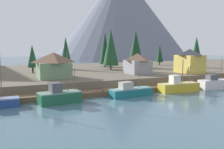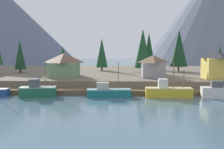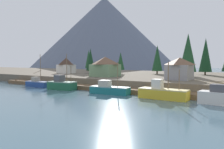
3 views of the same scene
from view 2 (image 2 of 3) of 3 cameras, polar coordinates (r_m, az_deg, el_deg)
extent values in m
cube|color=#476675|center=(80.86, -0.60, -2.16)|extent=(400.00, 400.00, 1.00)
cube|color=brown|center=(62.92, -1.39, -3.33)|extent=(80.00, 4.00, 1.00)
cylinder|color=brown|center=(65.47, -19.27, -3.02)|extent=(0.36, 0.36, 1.60)
cylinder|color=brown|center=(63.00, -12.47, -3.16)|extent=(0.36, 0.36, 1.60)
cylinder|color=brown|center=(61.48, -5.22, -3.27)|extent=(0.36, 0.36, 1.60)
cylinder|color=brown|center=(60.98, 2.27, -3.32)|extent=(0.36, 0.36, 1.60)
cylinder|color=brown|center=(61.52, 9.75, -3.31)|extent=(0.36, 0.36, 1.60)
cylinder|color=brown|center=(63.08, 16.98, -3.26)|extent=(0.36, 0.36, 1.60)
cube|color=#665B4C|center=(92.59, -0.25, -0.14)|extent=(400.00, 56.00, 2.50)
cone|color=slate|center=(218.34, 20.58, 11.86)|extent=(111.77, 111.77, 73.13)
cube|color=#1E5B3D|center=(61.09, -14.07, -3.35)|extent=(7.39, 3.89, 1.81)
cube|color=gray|center=(60.95, -14.09, -2.42)|extent=(7.39, 3.89, 0.20)
cube|color=#4C4C51|center=(60.96, -14.77, -1.57)|extent=(2.03, 2.49, 1.64)
cylinder|color=brown|center=(60.37, -12.72, 0.89)|extent=(0.15, 0.15, 6.84)
cylinder|color=brown|center=(60.33, -11.51, -0.47)|extent=(0.13, 0.13, 3.93)
cube|color=#196B70|center=(59.06, -0.62, -3.69)|extent=(8.95, 3.37, 1.41)
cube|color=#679496|center=(58.94, -0.62, -2.91)|extent=(8.95, 3.37, 0.20)
cube|color=#B2AD9E|center=(58.79, -1.79, -2.18)|extent=(2.58, 1.99, 1.33)
cylinder|color=brown|center=(58.74, 1.23, -0.22)|extent=(0.13, 0.13, 5.35)
cube|color=gold|center=(59.87, 10.86, -3.51)|extent=(9.14, 2.95, 1.71)
cube|color=tan|center=(59.73, 10.88, -2.61)|extent=(9.14, 2.95, 0.20)
cube|color=silver|center=(59.46, 9.79, -1.68)|extent=(1.82, 1.80, 1.75)
cylinder|color=brown|center=(59.57, 11.79, -0.11)|extent=(0.18, 0.18, 5.02)
cylinder|color=brown|center=(59.98, 13.70, -0.77)|extent=(0.16, 0.16, 3.66)
cube|color=#4C4C51|center=(61.60, 19.54, -1.76)|extent=(2.35, 1.99, 1.22)
cylinder|color=brown|center=(61.75, 20.69, -0.61)|extent=(3.64, 0.40, 0.69)
cube|color=gold|center=(73.29, 19.48, 1.09)|extent=(5.48, 6.93, 4.94)
pyramid|color=#2D2D33|center=(73.15, 19.56, 3.68)|extent=(5.76, 7.27, 1.67)
cube|color=gray|center=(74.26, 7.92, 0.90)|extent=(5.44, 6.42, 3.68)
pyramid|color=brown|center=(74.11, 7.95, 3.02)|extent=(5.72, 6.74, 1.82)
cube|color=#6B8E66|center=(75.32, -9.24, 0.92)|extent=(7.13, 6.79, 3.64)
pyramid|color=brown|center=(75.16, -9.27, 3.18)|extent=(7.49, 7.13, 2.30)
cylinder|color=#4C3823|center=(88.00, 5.92, 0.84)|extent=(0.50, 0.50, 1.42)
cone|color=#194223|center=(87.76, 5.96, 5.05)|extent=(4.97, 4.97, 11.51)
cylinder|color=#4C3823|center=(93.69, 12.70, 1.05)|extent=(0.50, 0.50, 1.59)
cone|color=#14381E|center=(93.47, 12.78, 4.99)|extent=(5.31, 5.31, 11.30)
cylinder|color=#4C3823|center=(99.64, 7.09, 1.21)|extent=(0.50, 0.50, 1.01)
cone|color=#14381E|center=(99.42, 7.13, 4.77)|extent=(4.25, 4.25, 11.38)
cylinder|color=#4C3823|center=(95.11, -1.97, 1.09)|extent=(0.50, 0.50, 1.11)
cone|color=#194223|center=(94.89, -1.98, 4.21)|extent=(3.78, 3.78, 9.25)
cylinder|color=#4C3823|center=(103.39, 20.02, 1.13)|extent=(0.50, 0.50, 1.22)
cone|color=#14381E|center=(103.21, 20.09, 3.39)|extent=(2.83, 2.83, 6.92)
cylinder|color=#4C3823|center=(89.65, -9.41, 0.91)|extent=(0.50, 0.50, 1.54)
cone|color=#194223|center=(89.45, -9.44, 3.42)|extent=(2.87, 2.87, 6.31)
cylinder|color=#4C3823|center=(90.86, -17.23, 0.66)|extent=(0.50, 0.50, 1.07)
cone|color=#14381E|center=(90.63, -17.31, 3.66)|extent=(3.38, 3.38, 8.47)
camera|label=1|loc=(30.43, -56.78, 2.73)|focal=39.91mm
camera|label=3|loc=(30.59, 53.50, -2.19)|focal=35.73mm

